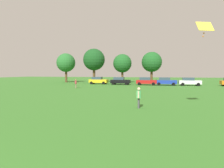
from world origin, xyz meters
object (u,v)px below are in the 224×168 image
object	(u,v)px
parked_car_black_1	(120,81)
tree_far_right	(152,62)
parked_car_red_2	(146,81)
tree_far_left	(66,63)
adult_bystander	(139,96)
parked_car_blue_3	(166,81)
kite	(205,27)
bystander_near_trees	(76,83)
parked_car_yellow_0	(98,80)
parked_car_white_4	(189,81)
tree_right	(122,63)
tree_left	(94,60)

from	to	relation	value
parked_car_black_1	tree_far_right	xyz separation A→B (m)	(6.56, 7.83, 4.48)
parked_car_red_2	tree_far_left	distance (m)	23.66
tree_far_left	parked_car_red_2	bearing A→B (deg)	-16.95
adult_bystander	parked_car_blue_3	xyz separation A→B (m)	(2.85, 27.49, -0.08)
tree_far_left	tree_far_right	world-z (taller)	tree_far_left
tree_far_right	kite	bearing A→B (deg)	-82.15
parked_car_blue_3	tree_far_right	world-z (taller)	tree_far_right
adult_bystander	bystander_near_trees	size ratio (longest dim) A/B	1.02
adult_bystander	parked_car_black_1	distance (m)	28.40
parked_car_yellow_0	parked_car_white_4	size ratio (longest dim) A/B	1.00
tree_far_left	tree_far_right	xyz separation A→B (m)	(23.04, 1.26, -0.03)
parked_car_blue_3	tree_right	size ratio (longest dim) A/B	0.58
adult_bystander	parked_car_black_1	xyz separation A→B (m)	(-6.92, 27.55, -0.08)
adult_bystander	tree_far_right	distance (m)	35.65
tree_left	tree_right	world-z (taller)	tree_left
parked_car_red_2	tree_left	xyz separation A→B (m)	(-14.32, 7.38, 5.26)
bystander_near_trees	parked_car_yellow_0	bearing A→B (deg)	147.92
parked_car_red_2	tree_left	world-z (taller)	tree_left
tree_far_left	parked_car_yellow_0	bearing A→B (deg)	-26.95
bystander_near_trees	tree_far_right	bearing A→B (deg)	116.18
parked_car_blue_3	tree_far_right	distance (m)	9.62
parked_car_blue_3	tree_far_left	size ratio (longest dim) A/B	0.54
adult_bystander	parked_car_white_4	xyz separation A→B (m)	(7.57, 27.68, -0.08)
kite	parked_car_black_1	xyz separation A→B (m)	(-11.41, 27.38, -4.97)
parked_car_black_1	parked_car_blue_3	xyz separation A→B (m)	(9.77, -0.05, 0.00)
bystander_near_trees	tree_far_left	xyz separation A→B (m)	(-10.86, 17.71, 4.45)
tree_far_right	bystander_near_trees	bearing A→B (deg)	-122.70
parked_car_black_1	tree_far_right	world-z (taller)	tree_far_right
tree_left	tree_far_right	xyz separation A→B (m)	(15.14, 0.64, -0.78)
tree_far_left	tree_right	world-z (taller)	tree_far_left
parked_car_white_4	tree_far_left	size ratio (longest dim) A/B	0.54
parked_car_white_4	tree_left	bearing A→B (deg)	163.01
adult_bystander	tree_left	distance (m)	38.38
kite	parked_car_white_4	size ratio (longest dim) A/B	0.29
parked_car_yellow_0	parked_car_white_4	bearing A→B (deg)	-2.32
parked_car_blue_3	tree_right	world-z (taller)	tree_right
kite	parked_car_white_4	xyz separation A→B (m)	(3.08, 27.51, -4.97)
bystander_near_trees	kite	bearing A→B (deg)	15.23
parked_car_white_4	bystander_near_trees	bearing A→B (deg)	-150.72
parked_car_black_1	tree_left	size ratio (longest dim) A/B	0.47
bystander_near_trees	tree_far_left	size ratio (longest dim) A/B	0.19
adult_bystander	kite	bearing A→B (deg)	-89.32
kite	adult_bystander	bearing A→B (deg)	-177.84
adult_bystander	bystander_near_trees	xyz separation A→B (m)	(-12.54, 16.41, -0.02)
parked_car_yellow_0	parked_car_red_2	size ratio (longest dim) A/B	1.00
bystander_near_trees	tree_far_right	distance (m)	22.97
tree_far_right	tree_right	bearing A→B (deg)	-177.01
parked_car_black_1	tree_far_left	bearing A→B (deg)	158.26
parked_car_yellow_0	tree_far_right	xyz separation A→B (m)	(11.97, 6.89, 4.48)
parked_car_white_4	tree_right	distance (m)	17.54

